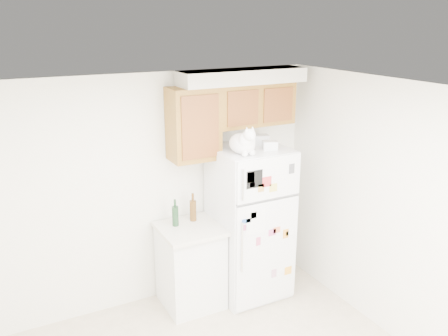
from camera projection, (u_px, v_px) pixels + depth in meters
room_shell at (236, 211)px, 3.42m from camera, size 3.84×4.04×2.52m
refrigerator at (250, 223)px, 5.23m from camera, size 0.76×0.78×1.70m
base_counter at (191, 265)px, 5.10m from camera, size 0.64×0.64×0.92m
cat at (244, 143)px, 4.74m from camera, size 0.30×0.44×0.31m
storage_box_back at (260, 139)px, 5.13m from camera, size 0.21×0.18×0.10m
storage_box_front at (270, 145)px, 4.92m from camera, size 0.18×0.16×0.09m
bottle_green at (175, 213)px, 4.95m from camera, size 0.07×0.07×0.29m
bottle_amber at (193, 207)px, 5.07m from camera, size 0.07×0.07×0.31m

